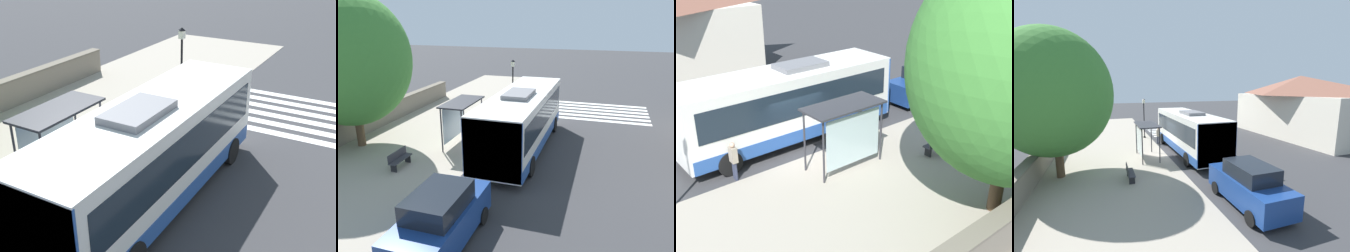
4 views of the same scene
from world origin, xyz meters
TOP-DOWN VIEW (x-y plane):
  - ground_plane at (0.00, 0.00)m, footprint 120.00×120.00m
  - sidewalk_plaza at (-4.50, 0.00)m, footprint 9.00×44.00m
  - crosswalk_stripes at (5.00, 8.88)m, footprint 9.00×5.25m
  - bus at (1.88, -0.40)m, footprint 2.77×10.09m
  - bus_shelter at (-1.73, -0.75)m, footprint 1.53×3.21m
  - pedestrian at (0.19, 3.16)m, footprint 0.34×0.22m
  - street_lamp_near at (-0.60, 6.19)m, footprint 0.28×0.28m

SIDE VIEW (x-z plane):
  - ground_plane at x=0.00m, z-range 0.00..0.00m
  - crosswalk_stripes at x=5.00m, z-range 0.00..0.01m
  - sidewalk_plaza at x=-4.50m, z-range 0.00..0.02m
  - pedestrian at x=0.19m, z-range 0.13..1.70m
  - bus at x=1.88m, z-range 0.07..3.56m
  - bus_shelter at x=-1.73m, z-range 0.83..3.47m
  - street_lamp_near at x=-0.60m, z-range 0.39..4.58m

